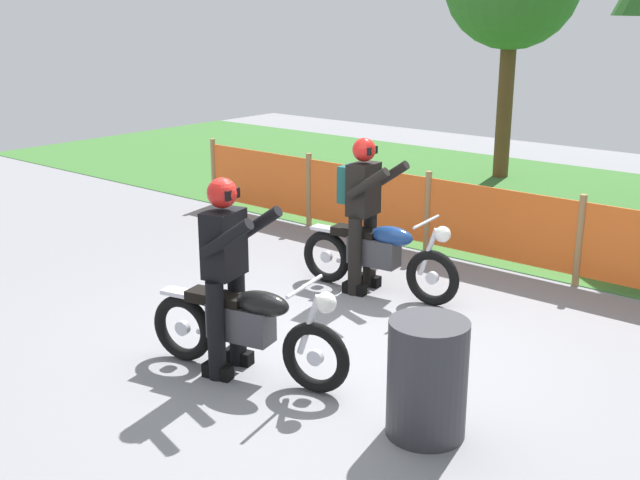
{
  "coord_description": "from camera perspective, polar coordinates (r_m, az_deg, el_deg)",
  "views": [
    {
      "loc": [
        4.05,
        -5.07,
        2.98
      ],
      "look_at": [
        -0.43,
        0.31,
        0.9
      ],
      "focal_mm": 43.64,
      "sensor_mm": 36.0,
      "label": 1
    }
  ],
  "objects": [
    {
      "name": "motorcycle_trailing",
      "position": [
        6.55,
        -5.37,
        -6.36
      ],
      "size": [
        1.89,
        0.66,
        0.91
      ],
      "rotation": [
        0.0,
        0.0,
        0.22
      ],
      "color": "black",
      "rests_on": "ground"
    },
    {
      "name": "barrier_fence",
      "position": [
        9.44,
        12.96,
        1.13
      ],
      "size": [
        9.94,
        0.08,
        1.05
      ],
      "color": "#997547",
      "rests_on": "ground"
    },
    {
      "name": "grass_verge",
      "position": [
        12.57,
        19.84,
        1.86
      ],
      "size": [
        24.0,
        6.72,
        0.01
      ],
      "primitive_type": "cube",
      "color": "#386B2D",
      "rests_on": "ground"
    },
    {
      "name": "rider_trailing",
      "position": [
        6.47,
        -6.87,
        -2.16
      ],
      "size": [
        0.64,
        0.63,
        1.69
      ],
      "rotation": [
        0.0,
        0.0,
        0.22
      ],
      "color": "black",
      "rests_on": "ground"
    },
    {
      "name": "oil_drum",
      "position": [
        5.72,
        7.87,
        -10.02
      ],
      "size": [
        0.58,
        0.58,
        0.88
      ],
      "primitive_type": "cylinder",
      "color": "#2D2D33",
      "rests_on": "ground"
    },
    {
      "name": "motorcycle_lead",
      "position": [
        8.41,
        4.32,
        -1.09
      ],
      "size": [
        1.91,
        0.56,
        0.91
      ],
      "rotation": [
        0.0,
        0.0,
        0.11
      ],
      "color": "black",
      "rests_on": "ground"
    },
    {
      "name": "rider_lead",
      "position": [
        8.37,
        3.14,
        2.49
      ],
      "size": [
        0.71,
        0.59,
        1.69
      ],
      "rotation": [
        0.0,
        0.0,
        0.11
      ],
      "color": "black",
      "rests_on": "ground"
    },
    {
      "name": "ground",
      "position": [
        7.14,
        1.06,
        -8.21
      ],
      "size": [
        24.0,
        24.0,
        0.02
      ],
      "primitive_type": "cube",
      "color": "gray"
    }
  ]
}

